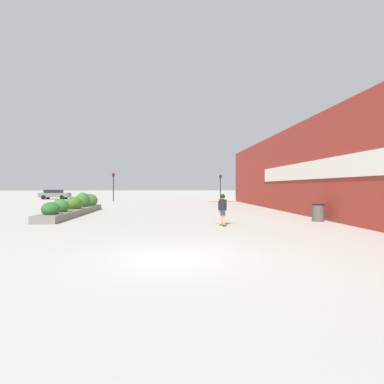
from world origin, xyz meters
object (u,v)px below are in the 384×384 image
Objects in this scene: car_leftmost at (55,194)px; traffic_light_right at (220,183)px; skateboarder at (222,206)px; car_center_left at (297,194)px; trash_bin at (318,213)px; skateboard at (222,224)px; traffic_light_left at (113,182)px.

car_leftmost is 25.00m from traffic_light_right.
car_center_left reaches higher than skateboarder.
skateboard is at bearing -166.00° from trash_bin.
skateboarder is at bearing -166.00° from trash_bin.
skateboarder is 25.40m from traffic_light_right.
traffic_light_right reaches higher than trash_bin.
trash_bin is at bearing -57.35° from traffic_light_left.
skateboarder reaches higher than skateboard.
car_leftmost is 0.99× the size of car_center_left.
traffic_light_left is at bearing 103.06° from skateboard.
trash_bin is 39.74m from car_leftmost.
car_center_left is 26.15m from traffic_light_left.
skateboarder is at bearing 31.39° from car_leftmost.
car_center_left is at bearing 16.61° from traffic_light_right.
trash_bin is 0.22× the size of car_center_left.
skateboard is at bearing -68.82° from traffic_light_left.
traffic_light_left is (-9.64, 24.87, 1.51)m from skateboarder.
traffic_light_left is (10.00, -7.32, 1.71)m from car_leftmost.
traffic_light_right is (23.89, -7.19, 1.62)m from car_leftmost.
skateboard is 37.71m from car_leftmost.
car_center_left is (16.19, 28.56, 0.74)m from skateboard.
traffic_light_left reaches higher than traffic_light_right.
car_leftmost is at bearing 113.27° from skateboarder.
traffic_light_left is (-25.83, -3.70, 1.65)m from car_center_left.
skateboard is 0.18× the size of car_center_left.
trash_bin is 29.26m from car_center_left.
skateboard is 0.53× the size of skateboarder.
traffic_light_right is at bearing 92.85° from trash_bin.
car_leftmost is (-25.07, 30.83, 0.28)m from trash_bin.
skateboard is 0.21× the size of traffic_light_left.
skateboarder is at bearing -99.65° from traffic_light_right.
skateboarder is at bearing -29.55° from car_center_left.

